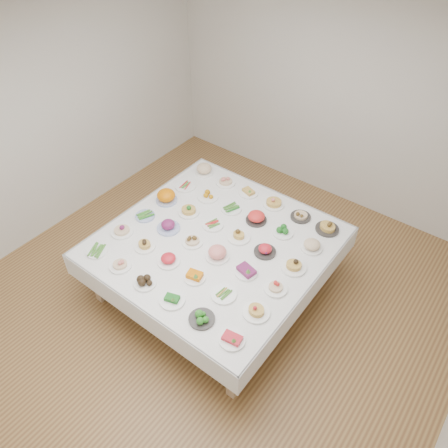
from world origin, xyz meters
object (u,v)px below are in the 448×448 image
Objects in this scene: display_table at (215,245)px; dish_35 at (328,225)px; dish_0 at (97,251)px; dish_18 at (166,196)px.

display_table is 8.87× the size of dish_35.
dish_18 is at bearing 90.34° from dish_0.
display_table is 7.72× the size of dish_18.
dish_0 is (-0.85, -0.87, 0.09)m from display_table.
dish_0 is 0.84× the size of dish_18.
dish_0 is at bearing -134.54° from display_table.
dish_18 reaches higher than dish_35.
display_table is 1.22m from dish_0.
display_table is 0.89m from dish_18.
dish_35 reaches higher than display_table.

